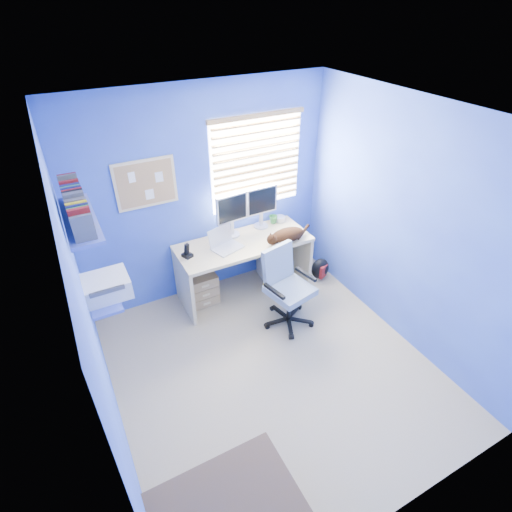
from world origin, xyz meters
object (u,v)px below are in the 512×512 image
desk (244,267)px  tower_pc (270,265)px  cat (288,235)px  office_chair (287,297)px  laptop (227,240)px

desk → tower_pc: bearing=9.8°
cat → desk: bearing=150.7°
desk → office_chair: office_chair is taller
tower_pc → cat: bearing=-71.2°
laptop → tower_pc: size_ratio=0.73×
laptop → tower_pc: laptop is taller
desk → cat: cat is taller
laptop → cat: laptop is taller
desk → office_chair: (0.18, -0.70, -0.02)m
office_chair → cat: bearing=59.2°
cat → tower_pc: size_ratio=0.96×
laptop → office_chair: (0.41, -0.66, -0.50)m
laptop → cat: 0.73m
laptop → office_chair: 0.93m
laptop → tower_pc: bearing=-8.0°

